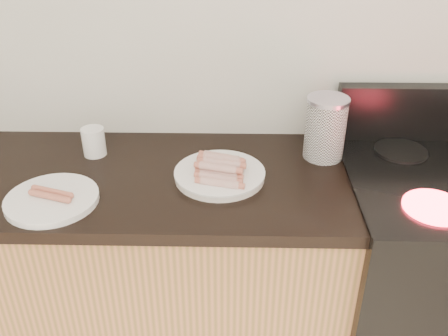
{
  "coord_description": "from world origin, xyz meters",
  "views": [
    {
      "loc": [
        0.03,
        0.31,
        1.73
      ],
      "look_at": [
        0.0,
        1.62,
        0.97
      ],
      "focal_mm": 40.0,
      "sensor_mm": 36.0,
      "label": 1
    }
  ],
  "objects_px": {
    "stove": "(439,285)",
    "canister": "(325,128)",
    "mug": "(94,142)",
    "side_plate": "(52,199)",
    "main_plate": "(220,175)"
  },
  "relations": [
    {
      "from": "main_plate",
      "to": "side_plate",
      "type": "distance_m",
      "value": 0.51
    },
    {
      "from": "stove",
      "to": "side_plate",
      "type": "relative_size",
      "value": 3.33
    },
    {
      "from": "main_plate",
      "to": "side_plate",
      "type": "xyz_separation_m",
      "value": [
        -0.49,
        -0.15,
        0.0
      ]
    },
    {
      "from": "stove",
      "to": "canister",
      "type": "relative_size",
      "value": 4.22
    },
    {
      "from": "mug",
      "to": "canister",
      "type": "bearing_deg",
      "value": 0.17
    },
    {
      "from": "stove",
      "to": "canister",
      "type": "height_order",
      "value": "canister"
    },
    {
      "from": "side_plate",
      "to": "canister",
      "type": "xyz_separation_m",
      "value": [
        0.84,
        0.3,
        0.1
      ]
    },
    {
      "from": "stove",
      "to": "mug",
      "type": "distance_m",
      "value": 1.33
    },
    {
      "from": "canister",
      "to": "main_plate",
      "type": "bearing_deg",
      "value": -156.54
    },
    {
      "from": "stove",
      "to": "mug",
      "type": "xyz_separation_m",
      "value": [
        -1.23,
        0.15,
        0.49
      ]
    },
    {
      "from": "stove",
      "to": "mug",
      "type": "height_order",
      "value": "mug"
    },
    {
      "from": "main_plate",
      "to": "canister",
      "type": "relative_size",
      "value": 1.33
    },
    {
      "from": "canister",
      "to": "mug",
      "type": "distance_m",
      "value": 0.79
    },
    {
      "from": "main_plate",
      "to": "canister",
      "type": "bearing_deg",
      "value": 23.46
    },
    {
      "from": "stove",
      "to": "side_plate",
      "type": "bearing_deg",
      "value": -173.53
    }
  ]
}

